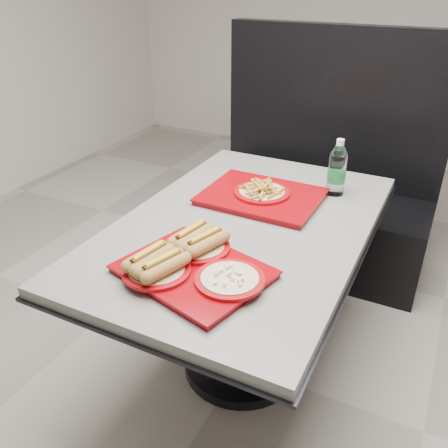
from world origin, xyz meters
The scene contains 6 objects.
ground centered at (0.00, 0.00, 0.00)m, with size 6.00×6.00×0.00m, color #9C978C.
diner_table centered at (0.00, 0.00, 0.58)m, with size 0.92×1.42×0.75m.
booth_bench centered at (0.00, 1.09, 0.40)m, with size 1.30×0.57×1.35m.
tray_near centered at (-0.01, -0.39, 0.79)m, with size 0.52×0.45×0.10m.
tray_far centered at (-0.02, 0.22, 0.78)m, with size 0.49×0.38×0.10m.
water_bottle centered at (0.24, 0.42, 0.86)m, with size 0.08×0.08×0.25m.
Camera 1 is at (0.66, -1.47, 1.62)m, focal length 38.00 mm.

